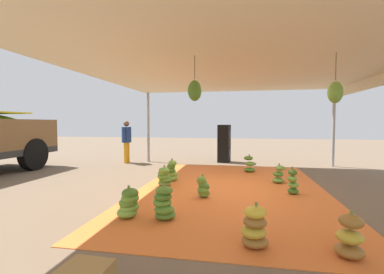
# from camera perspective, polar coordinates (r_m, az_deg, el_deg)

# --- Properties ---
(ground_plane) EXTENTS (40.00, 40.00, 0.00)m
(ground_plane) POSITION_cam_1_polar(r_m,az_deg,el_deg) (7.03, -17.31, -9.40)
(ground_plane) COLOR brown
(tarp_orange) EXTENTS (6.53, 4.08, 0.01)m
(tarp_orange) POSITION_cam_1_polar(r_m,az_deg,el_deg) (6.26, 8.31, -10.79)
(tarp_orange) COLOR orange
(tarp_orange) RESTS_ON ground
(tent_canopy) EXTENTS (8.00, 7.00, 2.72)m
(tent_canopy) POSITION_cam_1_polar(r_m,az_deg,el_deg) (6.17, 9.39, 13.62)
(tent_canopy) COLOR #9EA0A5
(tent_canopy) RESTS_ON ground
(banana_bunch_0) EXTENTS (0.44, 0.46, 0.51)m
(banana_bunch_0) POSITION_cam_1_polar(r_m,az_deg,el_deg) (4.46, -13.21, -13.55)
(banana_bunch_0) COLOR #75A83D
(banana_bunch_0) RESTS_ON tarp_orange
(banana_bunch_1) EXTENTS (0.43, 0.44, 0.56)m
(banana_bunch_1) POSITION_cam_1_polar(r_m,az_deg,el_deg) (4.31, -5.96, -13.87)
(banana_bunch_1) COLOR #518428
(banana_bunch_1) RESTS_ON tarp_orange
(banana_bunch_2) EXTENTS (0.44, 0.44, 0.55)m
(banana_bunch_2) POSITION_cam_1_polar(r_m,az_deg,el_deg) (3.48, 13.08, -18.26)
(banana_bunch_2) COLOR #996628
(banana_bunch_2) RESTS_ON tarp_orange
(banana_bunch_3) EXTENTS (0.43, 0.43, 0.53)m
(banana_bunch_3) POSITION_cam_1_polar(r_m,az_deg,el_deg) (3.61, 30.39, -17.95)
(banana_bunch_3) COLOR #996628
(banana_bunch_3) RESTS_ON tarp_orange
(banana_bunch_4) EXTENTS (0.34, 0.33, 0.47)m
(banana_bunch_4) POSITION_cam_1_polar(r_m,az_deg,el_deg) (5.46, 2.36, -10.58)
(banana_bunch_4) COLOR #6B9E38
(banana_bunch_4) RESTS_ON tarp_orange
(banana_bunch_5) EXTENTS (0.34, 0.37, 0.49)m
(banana_bunch_5) POSITION_cam_1_polar(r_m,az_deg,el_deg) (7.05, 17.85, -7.63)
(banana_bunch_5) COLOR #6B9E38
(banana_bunch_5) RESTS_ON tarp_orange
(banana_bunch_6) EXTENTS (0.47, 0.45, 0.53)m
(banana_bunch_6) POSITION_cam_1_polar(r_m,az_deg,el_deg) (8.41, 12.04, -5.72)
(banana_bunch_6) COLOR #477523
(banana_bunch_6) RESTS_ON tarp_orange
(banana_bunch_7) EXTENTS (0.37, 0.38, 0.58)m
(banana_bunch_7) POSITION_cam_1_polar(r_m,az_deg,el_deg) (6.97, -4.21, -7.21)
(banana_bunch_7) COLOR #75A83D
(banana_bunch_7) RESTS_ON tarp_orange
(banana_bunch_8) EXTENTS (0.33, 0.33, 0.57)m
(banana_bunch_8) POSITION_cam_1_polar(r_m,az_deg,el_deg) (6.05, 20.52, -9.05)
(banana_bunch_8) COLOR #477523
(banana_bunch_8) RESTS_ON tarp_orange
(banana_bunch_9) EXTENTS (0.45, 0.45, 0.50)m
(banana_bunch_9) POSITION_cam_1_polar(r_m,az_deg,el_deg) (6.42, -5.87, -8.47)
(banana_bunch_9) COLOR #6B9E38
(banana_bunch_9) RESTS_ON tarp_orange
(worker_0) EXTENTS (0.57, 0.35, 1.57)m
(worker_0) POSITION_cam_1_polar(r_m,az_deg,el_deg) (10.34, -13.67, -0.28)
(worker_0) COLOR orange
(worker_0) RESTS_ON ground
(speaker_stack) EXTENTS (0.61, 0.49, 1.42)m
(speaker_stack) POSITION_cam_1_polar(r_m,az_deg,el_deg) (10.34, 6.84, -1.36)
(speaker_stack) COLOR black
(speaker_stack) RESTS_ON ground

